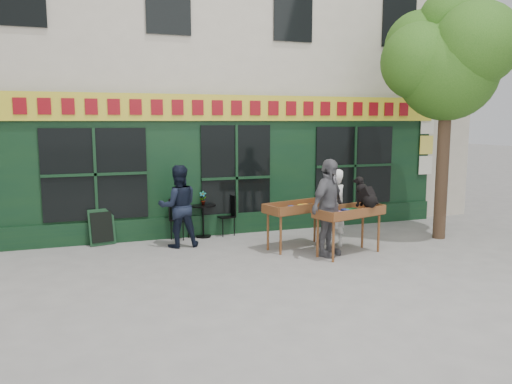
{
  "coord_description": "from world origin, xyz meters",
  "views": [
    {
      "loc": [
        -3.44,
        -9.0,
        2.71
      ],
      "look_at": [
        -0.13,
        0.5,
        1.26
      ],
      "focal_mm": 35.0,
      "sensor_mm": 36.0,
      "label": 1
    }
  ],
  "objects_px": {
    "book_cart_center": "(349,215)",
    "man_right": "(328,208)",
    "dog": "(366,191)",
    "bistro_table": "(203,214)",
    "book_cart_right": "(299,210)",
    "woman": "(334,208)",
    "man_left": "(178,206)"
  },
  "relations": [
    {
      "from": "book_cart_center",
      "to": "man_right",
      "type": "distance_m",
      "value": 0.48
    },
    {
      "from": "dog",
      "to": "bistro_table",
      "type": "xyz_separation_m",
      "value": [
        -2.79,
        2.53,
        -0.75
      ]
    },
    {
      "from": "book_cart_right",
      "to": "man_right",
      "type": "distance_m",
      "value": 0.82
    },
    {
      "from": "dog",
      "to": "book_cart_right",
      "type": "relative_size",
      "value": 0.37
    },
    {
      "from": "woman",
      "to": "man_left",
      "type": "relative_size",
      "value": 0.96
    },
    {
      "from": "woman",
      "to": "man_left",
      "type": "height_order",
      "value": "man_left"
    },
    {
      "from": "woman",
      "to": "man_right",
      "type": "height_order",
      "value": "man_right"
    },
    {
      "from": "woman",
      "to": "bistro_table",
      "type": "height_order",
      "value": "woman"
    },
    {
      "from": "book_cart_right",
      "to": "man_left",
      "type": "height_order",
      "value": "man_left"
    },
    {
      "from": "dog",
      "to": "bistro_table",
      "type": "height_order",
      "value": "dog"
    },
    {
      "from": "woman",
      "to": "book_cart_right",
      "type": "bearing_deg",
      "value": -29.78
    },
    {
      "from": "book_cart_right",
      "to": "bistro_table",
      "type": "relative_size",
      "value": 2.12
    },
    {
      "from": "man_left",
      "to": "man_right",
      "type": "bearing_deg",
      "value": 148.14
    },
    {
      "from": "woman",
      "to": "man_left",
      "type": "xyz_separation_m",
      "value": [
        -3.14,
        1.13,
        0.04
      ]
    },
    {
      "from": "book_cart_center",
      "to": "woman",
      "type": "xyz_separation_m",
      "value": [
        0.0,
        0.65,
        0.02
      ]
    },
    {
      "from": "man_left",
      "to": "bistro_table",
      "type": "bearing_deg",
      "value": -134.47
    },
    {
      "from": "man_right",
      "to": "book_cart_center",
      "type": "bearing_deg",
      "value": -44.96
    },
    {
      "from": "book_cart_center",
      "to": "dog",
      "type": "height_order",
      "value": "dog"
    },
    {
      "from": "dog",
      "to": "man_right",
      "type": "bearing_deg",
      "value": 154.51
    },
    {
      "from": "woman",
      "to": "book_cart_right",
      "type": "relative_size",
      "value": 1.05
    },
    {
      "from": "book_cart_center",
      "to": "dog",
      "type": "distance_m",
      "value": 0.59
    },
    {
      "from": "woman",
      "to": "book_cart_right",
      "type": "height_order",
      "value": "woman"
    },
    {
      "from": "book_cart_right",
      "to": "bistro_table",
      "type": "distance_m",
      "value": 2.39
    },
    {
      "from": "bistro_table",
      "to": "man_right",
      "type": "bearing_deg",
      "value": -50.34
    },
    {
      "from": "book_cart_center",
      "to": "bistro_table",
      "type": "xyz_separation_m",
      "value": [
        -2.44,
        2.48,
        -0.28
      ]
    },
    {
      "from": "man_right",
      "to": "dog",
      "type": "bearing_deg",
      "value": -44.33
    },
    {
      "from": "dog",
      "to": "man_left",
      "type": "bearing_deg",
      "value": 135.77
    },
    {
      "from": "man_right",
      "to": "man_left",
      "type": "relative_size",
      "value": 1.11
    },
    {
      "from": "book_cart_center",
      "to": "book_cart_right",
      "type": "height_order",
      "value": "same"
    },
    {
      "from": "book_cart_right",
      "to": "man_right",
      "type": "relative_size",
      "value": 0.82
    },
    {
      "from": "man_left",
      "to": "woman",
      "type": "bearing_deg",
      "value": 160.66
    },
    {
      "from": "woman",
      "to": "man_left",
      "type": "bearing_deg",
      "value": -36.35
    }
  ]
}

